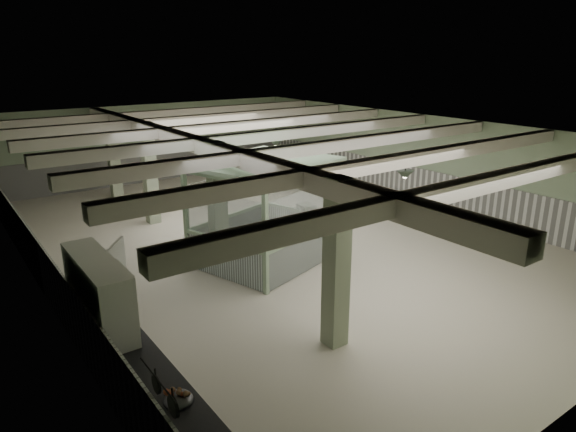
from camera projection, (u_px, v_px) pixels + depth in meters
floor at (273, 239)px, 16.89m from camera, size 20.00×20.00×0.00m
ceiling at (272, 129)px, 15.80m from camera, size 14.00×20.00×0.02m
wall_back at (153, 143)px, 24.07m from camera, size 14.00×0.02×3.60m
wall_left at (34, 228)px, 12.45m from camera, size 0.02×20.00×3.60m
wall_right at (419, 160)px, 20.25m from camera, size 0.02×20.00×3.60m
wainscot_left at (41, 268)px, 12.78m from camera, size 0.05×19.90×1.50m
wainscot_right at (416, 186)px, 20.55m from camera, size 0.05×19.90×1.50m
wainscot_back at (155, 165)px, 24.37m from camera, size 13.90×0.05×1.50m
girder at (198, 145)px, 14.47m from camera, size 0.45×19.90×0.40m
beam_a at (486, 183)px, 10.06m from camera, size 13.90×0.35×0.32m
beam_b at (391, 162)px, 11.99m from camera, size 13.90×0.35×0.32m
beam_c at (323, 147)px, 13.92m from camera, size 13.90×0.35×0.32m
beam_d at (272, 135)px, 15.85m from camera, size 13.90×0.35×0.32m
beam_e at (231, 126)px, 17.78m from camera, size 13.90×0.35×0.32m
beam_f at (199, 119)px, 19.72m from camera, size 13.90×0.35×0.32m
beam_g at (172, 113)px, 21.65m from camera, size 13.90×0.35×0.32m
column_a at (336, 264)px, 10.32m from camera, size 0.42×0.42×3.60m
column_b at (218, 206)px, 14.18m from camera, size 0.42×0.42×3.60m
column_c at (150, 173)px, 18.04m from camera, size 0.42×0.42×3.60m
column_d at (113, 156)px, 21.13m from camera, size 0.42×0.42×3.60m
hook_rail at (158, 380)px, 6.60m from camera, size 0.02×1.20×0.02m
pendant_front at (405, 175)px, 12.38m from camera, size 0.44×0.44×0.22m
pendant_mid at (276, 143)px, 16.63m from camera, size 0.44×0.44×0.22m
pendant_back at (205, 126)px, 20.49m from camera, size 0.44×0.44×0.22m
prep_counter at (174, 430)px, 7.70m from camera, size 0.86×4.95×0.91m
pitcher_far at (130, 333)px, 9.20m from camera, size 0.23×0.26×0.31m
veg_colander at (178, 396)px, 7.61m from camera, size 0.45×0.45×0.21m
orange_bowl at (129, 337)px, 9.27m from camera, size 0.34×0.34×0.10m
skillet_near at (173, 407)px, 6.43m from camera, size 0.04×0.30×0.30m
skillet_far at (156, 385)px, 6.86m from camera, size 0.03×0.26×0.26m
walkin_cooler at (102, 312)px, 9.77m from camera, size 1.08×2.50×2.30m
guard_booth at (265, 196)px, 14.60m from camera, size 4.44×4.06×2.99m
filing_cabinet at (306, 224)px, 16.36m from camera, size 0.49×0.65×1.29m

